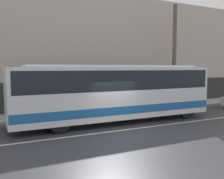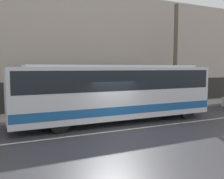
# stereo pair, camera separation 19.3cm
# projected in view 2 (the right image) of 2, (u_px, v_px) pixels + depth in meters

# --- Properties ---
(ground_plane) EXTENTS (60.00, 60.00, 0.00)m
(ground_plane) POSITION_uv_depth(u_px,v_px,m) (120.00, 131.00, 12.92)
(ground_plane) COLOR #333338
(sidewalk) EXTENTS (60.00, 2.72, 0.16)m
(sidewalk) POSITION_uv_depth(u_px,v_px,m) (85.00, 112.00, 17.73)
(sidewalk) COLOR #A09E99
(sidewalk) RESTS_ON ground_plane
(building_facade) EXTENTS (60.00, 0.35, 9.04)m
(building_facade) POSITION_uv_depth(u_px,v_px,m) (78.00, 53.00, 18.71)
(building_facade) COLOR #B7A899
(building_facade) RESTS_ON ground_plane
(lane_stripe) EXTENTS (54.00, 0.14, 0.01)m
(lane_stripe) POSITION_uv_depth(u_px,v_px,m) (120.00, 130.00, 12.92)
(lane_stripe) COLOR beige
(lane_stripe) RESTS_ON ground_plane
(transit_bus) EXTENTS (12.17, 2.58, 3.40)m
(transit_bus) POSITION_uv_depth(u_px,v_px,m) (116.00, 90.00, 14.83)
(transit_bus) COLOR silver
(transit_bus) RESTS_ON ground_plane
(utility_pole_near) EXTENTS (0.31, 0.31, 8.05)m
(utility_pole_near) POSITION_uv_depth(u_px,v_px,m) (175.00, 56.00, 19.87)
(utility_pole_near) COLOR brown
(utility_pole_near) RESTS_ON sidewalk
(pedestrian_waiting) EXTENTS (0.36, 0.36, 1.68)m
(pedestrian_waiting) POSITION_uv_depth(u_px,v_px,m) (45.00, 104.00, 15.96)
(pedestrian_waiting) COLOR #333338
(pedestrian_waiting) RESTS_ON sidewalk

